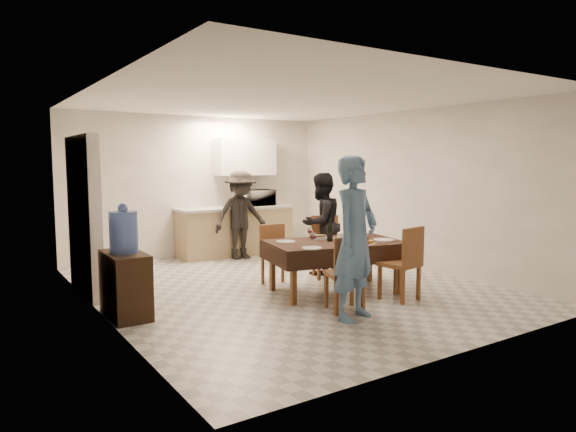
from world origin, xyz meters
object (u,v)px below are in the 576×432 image
console (125,285)px  wine_bottle (330,230)px  dining_table (335,244)px  person_near (355,238)px  microwave (259,198)px  water_jug (124,232)px  water_pitcher (358,232)px  savoury_tart (360,243)px  person_kitchen (241,215)px  person_far (321,223)px

console → wine_bottle: (2.63, -0.38, 0.48)m
dining_table → person_near: person_near is taller
console → microwave: bearing=40.0°
console → person_near: 2.65m
water_jug → wine_bottle: bearing=-8.3°
water_pitcher → savoury_tart: size_ratio=0.56×
water_jug → person_kitchen: (2.75, 2.40, -0.17)m
water_pitcher → person_near: person_near is taller
dining_table → person_far: (0.55, 1.05, 0.13)m
person_near → person_far: person_near is taller
water_pitcher → person_kitchen: 2.90m
console → savoury_tart: savoury_tart is taller
water_jug → savoury_tart: 2.91m
dining_table → microwave: 3.38m
dining_table → water_jug: (-2.68, 0.43, 0.31)m
person_far → person_near: bearing=49.2°
wine_bottle → microwave: size_ratio=0.57×
console → person_kitchen: (2.75, 2.40, 0.43)m
dining_table → savoury_tart: 0.40m
dining_table → wine_bottle: (-0.05, 0.05, 0.19)m
person_near → savoury_tart: bearing=26.3°
savoury_tart → wine_bottle: bearing=109.2°
person_kitchen → water_jug: bearing=-138.9°
savoury_tart → microwave: microwave is taller
wine_bottle → savoury_tart: 0.47m
microwave → person_near: (-1.27, -4.33, -0.15)m
savoury_tart → microwave: 3.73m
wine_bottle → person_near: (-0.50, -1.10, 0.06)m
console → person_near: person_near is taller
dining_table → wine_bottle: 0.20m
water_jug → wine_bottle: water_jug is taller
person_far → wine_bottle: bearing=45.9°
water_jug → wine_bottle: size_ratio=1.49×
console → water_jug: size_ratio=1.70×
microwave → water_pitcher: bearing=83.7°
console → person_kitchen: bearing=41.1°
microwave → person_kitchen: size_ratio=0.35×
microwave → person_near: bearing=73.7°
console → dining_table: bearing=-9.1°
savoury_tart → person_kitchen: (-0.02, 3.21, 0.08)m
person_kitchen → water_pitcher: bearing=-84.6°
person_far → savoury_tart: bearing=59.4°
savoury_tart → person_far: person_far is taller
console → savoury_tart: 2.92m
water_jug → wine_bottle: (2.63, -0.38, -0.12)m
console → savoury_tart: bearing=-16.3°
water_jug → person_near: person_near is taller
dining_table → savoury_tart: size_ratio=5.14×
console → person_far: bearing=10.8°
dining_table → water_pitcher: water_pitcher is taller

